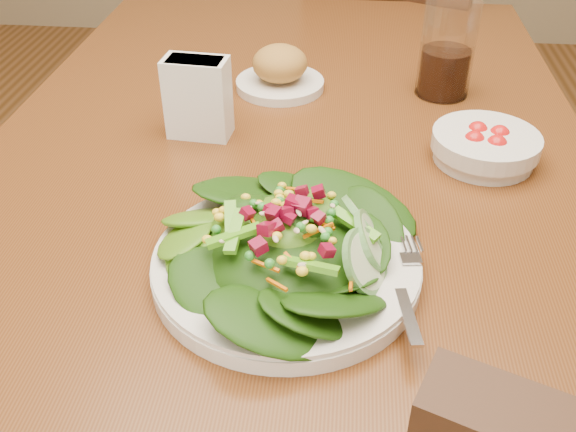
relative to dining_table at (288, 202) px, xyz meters
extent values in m
cube|color=#5F3317|center=(0.00, 0.00, 0.08)|extent=(0.90, 1.40, 0.04)
cylinder|color=black|center=(-0.39, 0.64, -0.29)|extent=(0.07, 0.07, 0.71)
cylinder|color=black|center=(0.39, 0.64, -0.29)|extent=(0.07, 0.07, 0.71)
cube|color=black|center=(0.24, 0.94, -0.19)|extent=(0.59, 0.59, 0.04)
cylinder|color=black|center=(0.49, 1.03, -0.43)|extent=(0.04, 0.04, 0.44)
cylinder|color=black|center=(0.15, 1.19, -0.43)|extent=(0.04, 0.04, 0.44)
cylinder|color=black|center=(0.34, 0.68, -0.43)|extent=(0.04, 0.04, 0.44)
cylinder|color=black|center=(-0.01, 0.84, -0.43)|extent=(0.04, 0.04, 0.44)
cube|color=black|center=(0.15, 0.74, 0.07)|extent=(0.40, 0.20, 0.49)
cylinder|color=silver|center=(0.03, -0.28, 0.11)|extent=(0.30, 0.30, 0.02)
ellipsoid|color=black|center=(0.03, -0.28, 0.14)|extent=(0.20, 0.20, 0.04)
cube|color=silver|center=(0.15, -0.31, 0.12)|extent=(0.05, 0.18, 0.01)
cylinder|color=silver|center=(-0.03, 0.20, 0.11)|extent=(0.15, 0.15, 0.02)
ellipsoid|color=olive|center=(-0.03, 0.20, 0.15)|extent=(0.09, 0.09, 0.06)
cylinder|color=silver|center=(0.28, -0.01, 0.12)|extent=(0.15, 0.15, 0.04)
sphere|color=red|center=(0.30, 0.00, 0.14)|extent=(0.03, 0.03, 0.03)
sphere|color=red|center=(0.27, 0.01, 0.14)|extent=(0.03, 0.03, 0.03)
sphere|color=red|center=(0.26, -0.02, 0.14)|extent=(0.03, 0.03, 0.03)
sphere|color=red|center=(0.29, -0.03, 0.14)|extent=(0.03, 0.03, 0.03)
cylinder|color=silver|center=(0.24, 0.20, 0.18)|extent=(0.09, 0.09, 0.16)
cylinder|color=black|center=(0.24, 0.20, 0.14)|extent=(0.08, 0.08, 0.08)
cube|color=white|center=(-0.13, 0.02, 0.16)|extent=(0.10, 0.06, 0.12)
cube|color=white|center=(-0.13, 0.02, 0.17)|extent=(0.08, 0.05, 0.10)
camera|label=1|loc=(0.08, -0.82, 0.57)|focal=40.00mm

